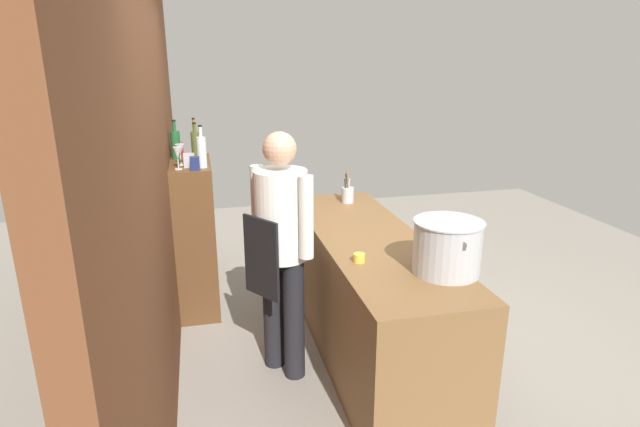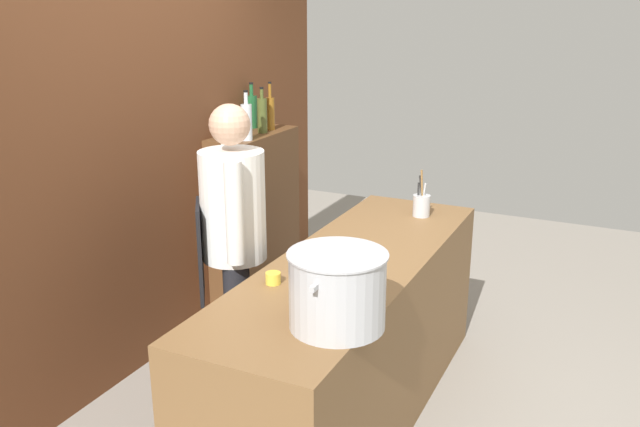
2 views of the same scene
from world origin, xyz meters
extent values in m
plane|color=gray|center=(0.00, 0.00, 0.00)|extent=(8.00, 8.00, 0.00)
cube|color=brown|center=(0.00, 1.40, 1.50)|extent=(4.40, 0.10, 3.00)
cube|color=brown|center=(0.00, 0.00, 0.45)|extent=(2.30, 0.70, 0.90)
cube|color=brown|center=(1.03, 1.19, 0.64)|extent=(0.76, 0.32, 1.27)
cylinder|color=black|center=(-0.02, 0.69, 0.42)|extent=(0.14, 0.14, 0.84)
cylinder|color=black|center=(-0.18, 0.57, 0.42)|extent=(0.14, 0.14, 0.84)
cylinder|color=white|center=(-0.10, 0.63, 1.13)|extent=(0.34, 0.34, 0.58)
cube|color=black|center=(-0.20, 0.78, 0.89)|extent=(0.26, 0.19, 0.52)
cylinder|color=white|center=(0.08, 0.76, 1.16)|extent=(0.09, 0.09, 0.52)
cylinder|color=white|center=(-0.28, 0.51, 1.16)|extent=(0.09, 0.09, 0.52)
sphere|color=tan|center=(-0.10, 0.63, 1.55)|extent=(0.21, 0.21, 0.21)
cylinder|color=#B7BABF|center=(-0.69, -0.23, 1.05)|extent=(0.39, 0.39, 0.30)
cylinder|color=#B7BABF|center=(-0.69, -0.23, 1.21)|extent=(0.40, 0.40, 0.01)
cube|color=#B7BABF|center=(-0.90, -0.23, 1.15)|extent=(0.04, 0.02, 0.02)
cube|color=#B7BABF|center=(-0.48, -0.23, 1.15)|extent=(0.04, 0.02, 0.02)
cylinder|color=#B7BABF|center=(0.85, -0.09, 0.97)|extent=(0.10, 0.10, 0.13)
cylinder|color=olive|center=(0.85, -0.09, 1.05)|extent=(0.02, 0.03, 0.27)
cylinder|color=#262626|center=(0.85, -0.07, 1.01)|extent=(0.04, 0.02, 0.19)
cylinder|color=#262626|center=(0.85, -0.09, 1.04)|extent=(0.02, 0.05, 0.23)
cylinder|color=#B7BABF|center=(0.86, -0.10, 1.01)|extent=(0.02, 0.04, 0.19)
cylinder|color=yellow|center=(-0.43, 0.21, 0.93)|extent=(0.07, 0.07, 0.05)
cylinder|color=#8C5919|center=(1.20, 1.14, 1.39)|extent=(0.06, 0.06, 0.23)
cylinder|color=#8C5919|center=(1.20, 1.14, 1.55)|extent=(0.02, 0.02, 0.10)
cylinder|color=black|center=(1.20, 1.14, 1.60)|extent=(0.02, 0.02, 0.01)
cylinder|color=#475123|center=(1.08, 1.14, 1.39)|extent=(0.07, 0.07, 0.24)
cylinder|color=#475123|center=(1.08, 1.14, 1.54)|extent=(0.02, 0.02, 0.06)
cylinder|color=black|center=(1.08, 1.14, 1.58)|extent=(0.03, 0.03, 0.01)
cylinder|color=silver|center=(0.80, 1.09, 1.39)|extent=(0.07, 0.07, 0.23)
cylinder|color=silver|center=(0.80, 1.09, 1.55)|extent=(0.03, 0.03, 0.08)
cylinder|color=black|center=(0.80, 1.09, 1.59)|extent=(0.03, 0.03, 0.01)
cylinder|color=#1E592D|center=(1.21, 1.30, 1.39)|extent=(0.08, 0.08, 0.23)
cylinder|color=#1E592D|center=(1.21, 1.30, 1.54)|extent=(0.03, 0.03, 0.08)
cylinder|color=black|center=(1.21, 1.30, 1.59)|extent=(0.03, 0.03, 0.01)
cylinder|color=silver|center=(0.77, 1.27, 1.28)|extent=(0.06, 0.06, 0.01)
cylinder|color=silver|center=(0.77, 1.27, 1.32)|extent=(0.01, 0.01, 0.07)
cone|color=silver|center=(0.77, 1.27, 1.40)|extent=(0.06, 0.06, 0.09)
cylinder|color=silver|center=(0.93, 1.26, 1.28)|extent=(0.06, 0.06, 0.01)
cylinder|color=silver|center=(0.93, 1.26, 1.32)|extent=(0.01, 0.01, 0.08)
cone|color=silver|center=(0.93, 1.26, 1.40)|extent=(0.08, 0.08, 0.08)
cube|color=#B2B2B7|center=(0.85, 1.19, 1.32)|extent=(0.08, 0.08, 0.10)
cube|color=red|center=(1.32, 1.28, 1.33)|extent=(0.08, 0.08, 0.11)
cube|color=navy|center=(0.72, 1.15, 1.32)|extent=(0.07, 0.07, 0.10)
camera|label=1|loc=(-3.16, 1.11, 2.10)|focal=28.59mm
camera|label=2|loc=(-2.92, -1.22, 2.14)|focal=37.82mm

